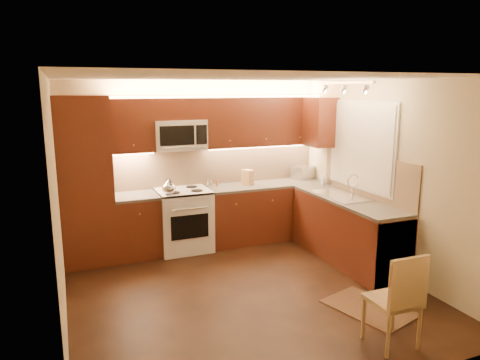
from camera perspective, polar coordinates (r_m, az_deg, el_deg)
name	(u,v)px	position (r m, az deg, el deg)	size (l,w,h in m)	color
floor	(246,292)	(5.52, 0.72, -14.04)	(4.00, 4.00, 0.01)	black
ceiling	(246,78)	(4.97, 0.79, 12.90)	(4.00, 4.00, 0.01)	beige
wall_back	(196,163)	(6.95, -5.63, 2.15)	(4.00, 0.01, 2.50)	#C4B78F
wall_front	(351,247)	(3.42, 13.95, -8.23)	(4.00, 0.01, 2.50)	#C4B78F
wall_left	(57,207)	(4.72, -22.27, -3.23)	(0.01, 4.00, 2.50)	#C4B78F
wall_right	(387,177)	(6.14, 18.23, 0.34)	(0.01, 4.00, 2.50)	#C4B78F
pantry	(85,181)	(6.41, -19.12, -0.17)	(0.70, 0.60, 2.30)	#431C0E
base_cab_back_left	(137,227)	(6.65, -13.00, -5.82)	(0.62, 0.60, 0.86)	#431C0E
counter_back_left	(136,196)	(6.53, -13.18, -2.05)	(0.62, 0.60, 0.04)	#373532
base_cab_back_right	(265,212)	(7.22, 3.14, -4.13)	(1.92, 0.60, 0.86)	#431C0E
counter_back_right	(265,185)	(7.11, 3.18, -0.64)	(1.92, 0.60, 0.04)	#373532
base_cab_right	(347,231)	(6.47, 13.44, -6.34)	(0.60, 2.00, 0.86)	#431C0E
counter_right	(348,200)	(6.34, 13.63, -2.47)	(0.60, 2.00, 0.04)	#373532
dishwasher	(380,247)	(5.94, 17.36, -8.17)	(0.58, 0.60, 0.84)	silver
backsplash_back	(218,165)	(7.06, -2.87, 1.92)	(3.30, 0.02, 0.60)	tan
backsplash_right	(367,176)	(6.45, 15.86, 0.55)	(0.02, 2.00, 0.60)	tan
upper_cab_back_left	(131,126)	(6.50, -13.76, 6.76)	(0.62, 0.35, 0.75)	#431C0E
upper_cab_back_right	(262,122)	(7.08, 2.84, 7.45)	(1.92, 0.35, 0.75)	#431C0E
upper_cab_bridge	(178,109)	(6.62, -7.87, 8.98)	(0.76, 0.35, 0.31)	#431C0E
upper_cab_right_corner	(320,122)	(7.08, 10.13, 7.29)	(0.35, 0.50, 0.75)	#431C0E
stove	(184,220)	(6.75, -7.17, -5.07)	(0.76, 0.65, 0.92)	silver
microwave	(179,135)	(6.63, -7.74, 5.73)	(0.76, 0.38, 0.44)	silver
window_frame	(361,146)	(6.50, 15.22, 4.25)	(0.03, 1.44, 1.24)	silver
window_blinds	(360,146)	(6.49, 15.08, 4.24)	(0.02, 1.36, 1.16)	silver
sink	(342,191)	(6.44, 12.90, -1.35)	(0.52, 0.86, 0.15)	silver
faucet	(353,185)	(6.53, 14.22, -0.57)	(0.20, 0.04, 0.30)	silver
track_light_bar	(344,83)	(6.07, 13.17, 12.00)	(0.04, 1.20, 0.03)	silver
kettle	(169,186)	(6.36, -9.06, -0.81)	(0.20, 0.20, 0.23)	silver
toaster_oven	(303,172)	(7.56, 8.07, 0.99)	(0.36, 0.27, 0.22)	silver
knife_block	(248,177)	(7.01, 0.98, 0.36)	(0.11, 0.17, 0.24)	#A87F4B
spice_jar_a	(208,184)	(6.90, -4.09, -0.51)	(0.04, 0.04, 0.08)	silver
spice_jar_b	(208,183)	(6.92, -4.15, -0.40)	(0.04, 0.04, 0.10)	brown
spice_jar_c	(211,183)	(6.94, -3.67, -0.38)	(0.05, 0.05, 0.10)	silver
spice_jar_d	(217,183)	(6.92, -2.95, -0.35)	(0.04, 0.04, 0.11)	#9A5A2E
soap_bottle	(324,179)	(7.19, 10.66, 0.16)	(0.08, 0.08, 0.17)	silver
rug	(369,308)	(5.33, 16.09, -15.42)	(0.61, 0.91, 0.01)	black
dining_chair	(393,298)	(4.55, 18.88, -14.05)	(0.41, 0.41, 0.94)	#A87F4B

